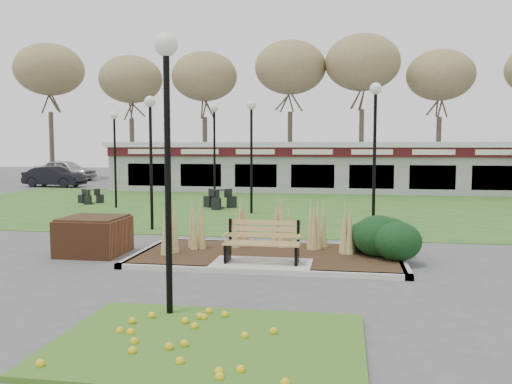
% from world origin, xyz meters
% --- Properties ---
extents(ground, '(100.00, 100.00, 0.00)m').
position_xyz_m(ground, '(0.00, 0.00, 0.00)').
color(ground, '#515154').
rests_on(ground, ground).
extents(lawn, '(34.00, 16.00, 0.02)m').
position_xyz_m(lawn, '(0.00, 12.00, 0.01)').
color(lawn, '#276520').
rests_on(lawn, ground).
extents(flower_bed, '(4.20, 3.00, 0.16)m').
position_xyz_m(flower_bed, '(0.00, -4.60, 0.07)').
color(flower_bed, '#387321').
rests_on(flower_bed, ground).
extents(planting_bed, '(6.75, 3.40, 1.27)m').
position_xyz_m(planting_bed, '(1.27, 1.35, 0.37)').
color(planting_bed, '#312013').
rests_on(planting_bed, ground).
extents(park_bench, '(1.70, 0.66, 0.93)m').
position_xyz_m(park_bench, '(0.00, 0.25, 0.59)').
color(park_bench, tan).
rests_on(park_bench, ground).
extents(brick_planter, '(1.50, 1.50, 0.95)m').
position_xyz_m(brick_planter, '(-4.40, 1.00, 0.48)').
color(brick_planter, brown).
rests_on(brick_planter, ground).
extents(food_pavilion, '(24.60, 3.40, 2.90)m').
position_xyz_m(food_pavilion, '(0.00, 19.96, 1.48)').
color(food_pavilion, gray).
rests_on(food_pavilion, ground).
extents(tree_backdrop, '(47.24, 5.24, 10.36)m').
position_xyz_m(tree_backdrop, '(0.00, 28.00, 8.36)').
color(tree_backdrop, '#47382B').
rests_on(tree_backdrop, ground).
extents(lamp_post_near_left, '(0.36, 0.36, 4.28)m').
position_xyz_m(lamp_post_near_left, '(-4.33, 4.94, 3.12)').
color(lamp_post_near_left, black).
rests_on(lamp_post_near_left, ground).
extents(lamp_post_near_right, '(0.37, 0.37, 4.45)m').
position_xyz_m(lamp_post_near_right, '(-0.92, -3.50, 3.24)').
color(lamp_post_near_right, black).
rests_on(lamp_post_near_right, ground).
extents(lamp_post_mid_left, '(0.35, 0.35, 4.18)m').
position_xyz_m(lamp_post_mid_left, '(-8.01, 10.47, 3.04)').
color(lamp_post_mid_left, black).
rests_on(lamp_post_mid_left, ground).
extents(lamp_post_mid_right, '(0.37, 0.37, 4.48)m').
position_xyz_m(lamp_post_mid_right, '(-1.87, 9.50, 3.26)').
color(lamp_post_mid_right, black).
rests_on(lamp_post_mid_right, ground).
extents(lamp_post_far_right, '(0.40, 0.40, 4.82)m').
position_xyz_m(lamp_post_far_right, '(2.77, 7.25, 3.51)').
color(lamp_post_far_right, black).
rests_on(lamp_post_far_right, ground).
extents(lamp_post_far_left, '(0.38, 0.38, 4.58)m').
position_xyz_m(lamp_post_far_left, '(-4.07, 12.36, 3.34)').
color(lamp_post_far_left, black).
rests_on(lamp_post_far_left, ground).
extents(bistro_set_a, '(1.17, 1.16, 0.64)m').
position_xyz_m(bistro_set_a, '(-9.92, 11.90, 0.23)').
color(bistro_set_a, black).
rests_on(bistro_set_a, ground).
extents(bistro_set_c, '(1.49, 1.31, 0.79)m').
position_xyz_m(bistro_set_c, '(-3.56, 11.06, 0.28)').
color(bistro_set_c, black).
rests_on(bistro_set_c, ground).
extents(car_silver, '(4.82, 2.23, 1.60)m').
position_xyz_m(car_silver, '(-19.42, 27.00, 0.80)').
color(car_silver, '#A5A5AA').
rests_on(car_silver, ground).
extents(car_black, '(4.14, 1.77, 1.33)m').
position_xyz_m(car_black, '(-16.93, 21.00, 0.66)').
color(car_black, black).
rests_on(car_black, ground).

